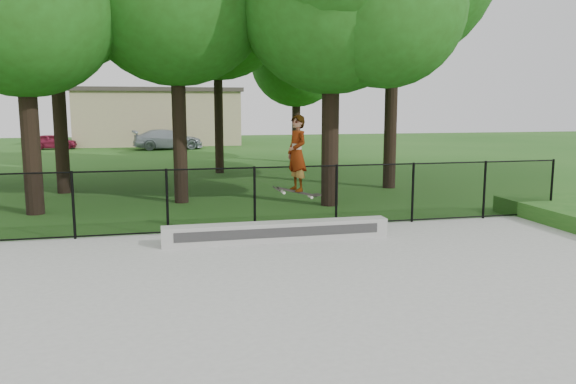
% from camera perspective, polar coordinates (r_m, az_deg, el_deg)
% --- Properties ---
extents(ground, '(100.00, 100.00, 0.00)m').
position_cam_1_polar(ground, '(7.77, 4.27, -13.55)').
color(ground, '#215618').
rests_on(ground, ground).
extents(concrete_slab, '(14.00, 12.00, 0.06)m').
position_cam_1_polar(concrete_slab, '(7.76, 4.27, -13.35)').
color(concrete_slab, '#9B9B96').
rests_on(concrete_slab, ground).
extents(grind_ledge, '(4.91, 0.40, 0.41)m').
position_cam_1_polar(grind_ledge, '(12.12, -1.07, -4.04)').
color(grind_ledge, '#A4A49F').
rests_on(grind_ledge, concrete_slab).
extents(car_a, '(3.11, 1.36, 1.05)m').
position_cam_1_polar(car_a, '(41.90, -22.76, 4.75)').
color(car_a, maroon).
rests_on(car_a, ground).
extents(car_b, '(3.09, 1.31, 1.10)m').
position_cam_1_polar(car_b, '(39.86, -12.47, 5.09)').
color(car_b, black).
rests_on(car_b, ground).
extents(car_c, '(4.48, 2.36, 1.36)m').
position_cam_1_polar(car_c, '(39.43, -12.10, 5.25)').
color(car_c, '#8B959D').
rests_on(car_c, ground).
extents(skater_airborne, '(0.82, 0.66, 1.78)m').
position_cam_1_polar(skater_airborne, '(11.78, 0.92, 3.78)').
color(skater_airborne, black).
rests_on(skater_airborne, ground).
extents(chainlink_fence, '(16.06, 0.06, 1.50)m').
position_cam_1_polar(chainlink_fence, '(13.11, -3.41, -0.64)').
color(chainlink_fence, black).
rests_on(chainlink_fence, concrete_slab).
extents(distant_building, '(12.40, 6.40, 4.30)m').
position_cam_1_polar(distant_building, '(44.86, -13.03, 7.52)').
color(distant_building, tan).
rests_on(distant_building, ground).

